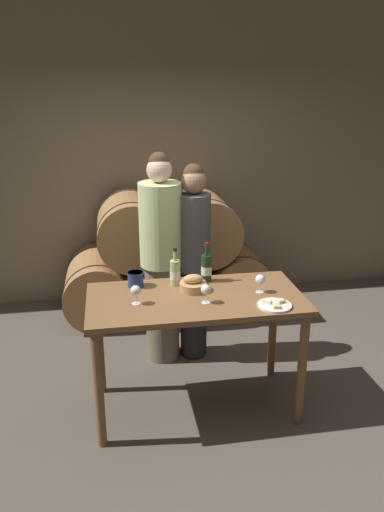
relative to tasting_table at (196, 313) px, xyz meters
name	(u,v)px	position (x,y,z in m)	size (l,w,h in m)	color
ground_plane	(195,406)	(0.00, 0.00, -0.79)	(10.00, 10.00, 0.00)	#564F44
stone_wall_back	(159,154)	(0.00, 2.24, 0.81)	(10.00, 0.12, 3.20)	#7F705B
barrel_stack	(167,261)	(0.00, 1.68, -0.21)	(2.13, 0.87, 1.29)	#9E7042
tasting_table	(196,313)	(0.00, 0.00, 0.00)	(1.52, 0.75, 0.91)	brown
person_left	(161,259)	(-0.16, 0.77, 0.15)	(0.35, 0.35, 1.82)	#756651
person_right	(194,259)	(0.12, 0.77, 0.13)	(0.28, 0.28, 1.72)	#232326
wine_bottle_red	(206,268)	(0.13, 0.27, 0.23)	(0.08, 0.08, 0.30)	#193819
wine_bottle_white	(175,272)	(-0.11, 0.23, 0.23)	(0.08, 0.08, 0.29)	#ADBC7F
blue_crock	(136,279)	(-0.40, 0.26, 0.19)	(0.12, 0.12, 0.11)	navy
bread_basket	(194,284)	(0.00, 0.11, 0.18)	(0.20, 0.20, 0.12)	tan
cheese_plate	(275,305)	(0.50, -0.25, 0.14)	(0.23, 0.23, 0.04)	white
wine_glass_far_left	(136,291)	(-0.42, -0.05, 0.22)	(0.07, 0.07, 0.14)	white
wine_glass_left	(206,290)	(0.05, -0.12, 0.22)	(0.07, 0.07, 0.14)	white
wine_glass_center	(260,280)	(0.47, -0.01, 0.22)	(0.07, 0.07, 0.14)	white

